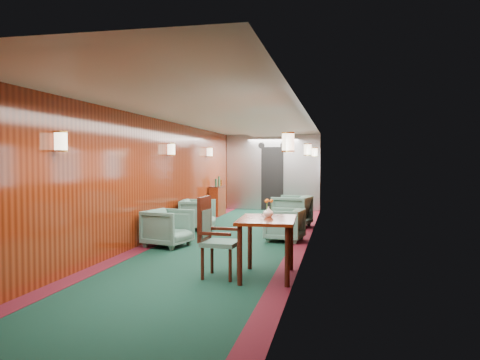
{
  "coord_description": "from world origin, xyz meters",
  "views": [
    {
      "loc": [
        2.05,
        -8.84,
        1.55
      ],
      "look_at": [
        0.0,
        0.88,
        1.15
      ],
      "focal_mm": 35.0,
      "sensor_mm": 36.0,
      "label": 1
    }
  ],
  "objects": [
    {
      "name": "dining_table",
      "position": [
        1.13,
        -2.72,
        0.66
      ],
      "size": [
        0.79,
        1.09,
        0.79
      ],
      "rotation": [
        0.0,
        0.0,
        0.05
      ],
      "color": "maroon",
      "rests_on": "ground"
    },
    {
      "name": "bulkhead",
      "position": [
        0.0,
        5.91,
        1.18
      ],
      "size": [
        2.98,
        0.17,
        2.39
      ],
      "color": "#ADAFB4",
      "rests_on": "ground"
    },
    {
      "name": "windows_right",
      "position": [
        1.49,
        0.25,
        1.45
      ],
      "size": [
        0.02,
        8.6,
        0.8
      ],
      "color": "silver",
      "rests_on": "ground"
    },
    {
      "name": "side_chair",
      "position": [
        0.42,
        -2.84,
        0.58
      ],
      "size": [
        0.51,
        0.54,
        1.08
      ],
      "rotation": [
        0.0,
        0.0,
        -0.07
      ],
      "color": "#1E4841",
      "rests_on": "ground"
    },
    {
      "name": "flower_vase",
      "position": [
        1.12,
        -2.56,
        0.86
      ],
      "size": [
        0.14,
        0.14,
        0.14
      ],
      "primitive_type": "imported",
      "rotation": [
        0.0,
        0.0,
        -0.01
      ],
      "color": "silver",
      "rests_on": "dining_table"
    },
    {
      "name": "wall_sconces",
      "position": [
        0.0,
        0.57,
        1.79
      ],
      "size": [
        2.97,
        7.97,
        0.25
      ],
      "color": "#FFECC6",
      "rests_on": "ground"
    },
    {
      "name": "armchair_right_near",
      "position": [
        1.03,
        0.15,
        0.32
      ],
      "size": [
        0.79,
        0.77,
        0.64
      ],
      "primitive_type": "imported",
      "rotation": [
        0.0,
        0.0,
        -1.72
      ],
      "color": "#1E4841",
      "rests_on": "ground"
    },
    {
      "name": "armchair_right_far",
      "position": [
        0.99,
        2.15,
        0.37
      ],
      "size": [
        0.96,
        0.94,
        0.75
      ],
      "primitive_type": "imported",
      "rotation": [
        0.0,
        0.0,
        -1.77
      ],
      "color": "#1E4841",
      "rests_on": "ground"
    },
    {
      "name": "armchair_left_near",
      "position": [
        -0.97,
        -0.85,
        0.34
      ],
      "size": [
        0.89,
        0.88,
        0.68
      ],
      "primitive_type": "imported",
      "rotation": [
        0.0,
        0.0,
        1.33
      ],
      "color": "#1E4841",
      "rests_on": "ground"
    },
    {
      "name": "room",
      "position": [
        0.0,
        0.0,
        1.63
      ],
      "size": [
        12.0,
        12.1,
        2.4
      ],
      "color": "black",
      "rests_on": "ground"
    },
    {
      "name": "armchair_left_far",
      "position": [
        -1.05,
        1.24,
        0.35
      ],
      "size": [
        0.87,
        0.85,
        0.69
      ],
      "primitive_type": "imported",
      "rotation": [
        0.0,
        0.0,
        1.73
      ],
      "color": "#1E4841",
      "rests_on": "ground"
    },
    {
      "name": "credenza",
      "position": [
        -1.34,
        4.1,
        0.43
      ],
      "size": [
        0.29,
        0.94,
        1.11
      ],
      "color": "maroon",
      "rests_on": "ground"
    }
  ]
}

